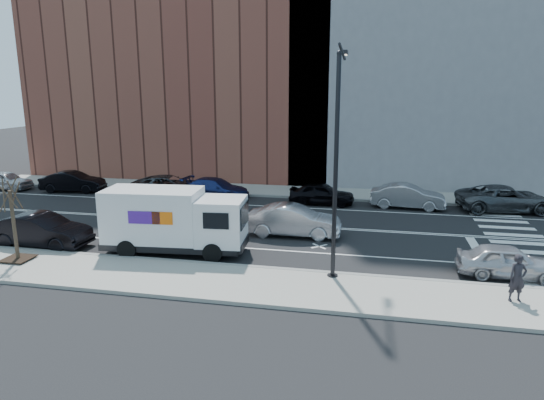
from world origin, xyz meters
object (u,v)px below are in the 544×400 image
at_px(far_parked_a, 6,180).
at_px(driving_sedan, 294,221).
at_px(near_parked_front, 508,261).
at_px(pedestrian, 517,278).
at_px(far_parked_b, 73,182).
at_px(fedex_van, 174,220).

bearing_deg(far_parked_a, driving_sedan, -104.02).
xyz_separation_m(near_parked_front, pedestrian, (-0.40, -2.77, 0.34)).
distance_m(far_parked_b, driving_sedan, 19.56).
bearing_deg(driving_sedan, far_parked_b, 67.08).
height_order(far_parked_a, driving_sedan, driving_sedan).
bearing_deg(pedestrian, far_parked_a, 142.32).
bearing_deg(far_parked_b, fedex_van, -138.87).
bearing_deg(far_parked_b, driving_sedan, -120.22).
bearing_deg(fedex_van, near_parked_front, -5.30).
relative_size(fedex_van, far_parked_a, 1.66).
bearing_deg(far_parked_b, pedestrian, -125.08).
bearing_deg(near_parked_front, far_parked_b, 68.42).
relative_size(driving_sedan, near_parked_front, 1.23).
height_order(far_parked_b, driving_sedan, driving_sedan).
distance_m(far_parked_a, driving_sedan, 24.75).
bearing_deg(fedex_van, driving_sedan, 31.80).
distance_m(far_parked_b, near_parked_front, 29.96).
height_order(fedex_van, far_parked_a, fedex_van).
bearing_deg(far_parked_b, near_parked_front, -120.02).
distance_m(far_parked_a, near_parked_front, 35.13).
distance_m(fedex_van, far_parked_a, 21.63).
relative_size(far_parked_a, pedestrian, 2.34).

